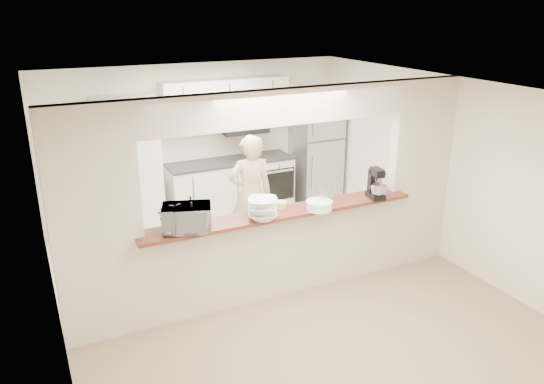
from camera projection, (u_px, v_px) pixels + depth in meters
floor at (279, 292)px, 6.55m from camera, size 6.00×6.00×0.00m
tile_overlay at (233, 244)px, 7.86m from camera, size 5.00×2.90×0.01m
partition at (280, 178)px, 6.05m from camera, size 5.00×0.15×2.50m
bar_counter at (280, 250)px, 6.35m from camera, size 3.40×0.38×1.09m
kitchen_cabinets at (193, 163)px, 8.46m from camera, size 3.15×0.62×2.25m
refrigerator at (316, 155)px, 9.36m from camera, size 0.75×0.70×1.70m
flower_left at (169, 215)px, 5.64m from camera, size 0.28×0.24×0.30m
wine_bottle_a at (191, 213)px, 5.77m from camera, size 0.06×0.06×0.31m
wine_bottle_b at (192, 220)px, 5.56m from camera, size 0.07×0.07×0.33m
toaster_oven at (187, 218)px, 5.58m from camera, size 0.59×0.49×0.28m
serving_bowls at (263, 209)px, 5.88m from camera, size 0.43×0.43×0.24m
plate_stack_a at (259, 208)px, 6.09m from camera, size 0.26×0.26×0.12m
plate_stack_b at (319, 205)px, 6.18m from camera, size 0.31×0.31×0.11m
red_bowl at (265, 207)px, 6.18m from camera, size 0.15×0.15×0.07m
tan_bowl at (281, 204)px, 6.26m from camera, size 0.15×0.15×0.07m
utensil_caddy at (320, 200)px, 6.21m from camera, size 0.30×0.23×0.25m
stand_mixer at (376, 184)px, 6.53m from camera, size 0.21×0.29×0.38m
flower_right at (379, 183)px, 6.53m from camera, size 0.26×0.26×0.38m
person at (251, 196)px, 7.34m from camera, size 0.67×0.49×1.71m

